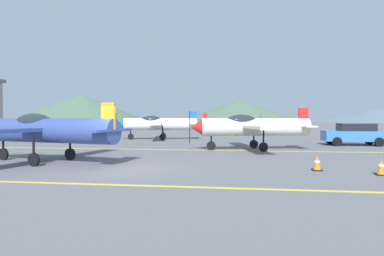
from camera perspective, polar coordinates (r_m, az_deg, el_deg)
name	(u,v)px	position (r m, az deg, el deg)	size (l,w,h in m)	color
ground_plane	(121,168)	(13.45, -12.39, -6.92)	(400.00, 400.00, 0.00)	slate
apron_line_near	(85,184)	(10.61, -18.29, -9.28)	(80.00, 0.16, 0.01)	yellow
apron_line_far	(164,150)	(20.89, -4.98, -3.78)	(80.00, 0.16, 0.01)	yellow
airplane_near	(44,130)	(16.21, -24.45, -0.25)	(7.78, 8.86, 2.66)	#33478C
airplane_mid	(251,126)	(20.84, 10.24, 0.29)	(7.78, 8.86, 2.66)	silver
airplane_far	(157,124)	(30.90, -6.06, 0.78)	(7.77, 8.87, 2.66)	white
airplane_back	(230,122)	(42.83, 6.74, 1.04)	(7.76, 8.89, 2.66)	silver
car_sedan	(354,134)	(26.94, 26.52, -0.93)	(4.31, 2.04, 1.62)	#3372BF
traffic_cone_front	(381,167)	(13.37, 30.20, -5.92)	(0.36, 0.36, 0.59)	black
traffic_cone_side	(317,163)	(13.46, 21.04, -5.75)	(0.36, 0.36, 0.59)	black
hill_left	(81,109)	(156.45, -18.79, 3.22)	(64.69, 64.69, 12.56)	#4C6651
hill_centerleft	(239,111)	(168.65, 8.23, 2.94)	(68.04, 68.04, 11.13)	#4C6651
hill_centerright	(380,115)	(183.50, 30.02, 1.94)	(66.10, 66.10, 6.74)	slate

